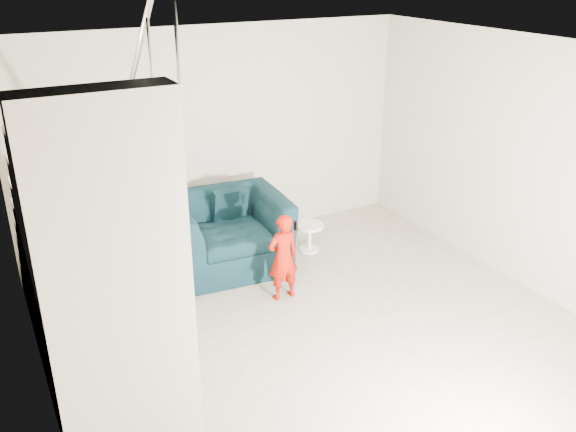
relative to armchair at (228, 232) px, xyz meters
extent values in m
plane|color=gray|center=(0.24, -1.97, -0.43)|extent=(5.50, 5.50, 0.00)
plane|color=silver|center=(0.24, -1.97, 2.27)|extent=(5.50, 5.50, 0.00)
plane|color=#B2A791|center=(0.24, 0.78, 0.92)|extent=(5.00, 0.00, 5.00)
plane|color=#B2A791|center=(-2.26, -1.97, 0.92)|extent=(0.00, 5.50, 5.50)
plane|color=#B2A791|center=(2.74, -1.97, 0.92)|extent=(0.00, 5.50, 5.50)
imported|color=black|center=(0.00, 0.00, 0.00)|extent=(1.42, 1.27, 0.86)
imported|color=#961B04|center=(0.23, -0.97, 0.06)|extent=(0.37, 0.25, 0.97)
cylinder|color=white|center=(1.05, -0.11, -0.09)|extent=(0.36, 0.36, 0.04)
cylinder|color=white|center=(1.05, -0.11, -0.27)|extent=(0.05, 0.05, 0.32)
cylinder|color=white|center=(1.05, -0.11, -0.42)|extent=(0.25, 0.25, 0.03)
cube|color=#ADA089|center=(-1.76, 0.38, -0.29)|extent=(1.00, 0.30, 0.27)
cube|color=#ADA089|center=(-1.76, 0.08, -0.16)|extent=(1.00, 0.30, 0.54)
cube|color=#ADA089|center=(-1.76, -0.22, -0.02)|extent=(1.00, 0.30, 0.81)
cube|color=#ADA089|center=(-1.76, -0.52, 0.11)|extent=(1.00, 0.30, 1.08)
cube|color=#ADA089|center=(-1.76, -0.82, 0.25)|extent=(1.00, 0.30, 1.35)
cube|color=#ADA089|center=(-1.76, -1.12, 0.38)|extent=(1.00, 0.30, 1.62)
cube|color=#ADA089|center=(-1.76, -1.42, 0.52)|extent=(1.00, 0.30, 1.89)
cube|color=#ADA089|center=(-1.76, -1.72, 0.65)|extent=(1.00, 0.30, 2.16)
cube|color=#ADA089|center=(-1.76, -2.02, 0.79)|extent=(1.00, 0.30, 2.43)
cube|color=#ADA089|center=(-1.76, -2.32, 0.92)|extent=(1.00, 0.30, 2.70)
cylinder|color=silver|center=(-1.26, -0.97, 1.82)|extent=(0.04, 3.03, 2.73)
cylinder|color=silver|center=(-1.26, 0.53, 0.07)|extent=(0.04, 0.04, 1.00)
cube|color=black|center=(0.14, 0.24, 0.24)|extent=(0.43, 0.20, 0.42)
cube|color=black|center=(-0.61, 0.07, 0.11)|extent=(0.05, 0.54, 0.61)
cube|color=black|center=(0.35, -1.02, 0.41)|extent=(0.02, 0.05, 0.10)
camera|label=1|loc=(-2.42, -6.07, 2.99)|focal=38.00mm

